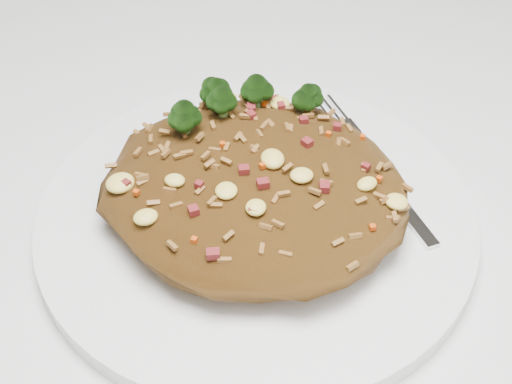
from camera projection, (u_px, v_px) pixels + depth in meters
dining_table at (212, 233)px, 0.58m from camera, size 1.20×0.80×0.75m
plate at (256, 217)px, 0.46m from camera, size 0.28×0.28×0.01m
fried_rice at (255, 177)px, 0.44m from camera, size 0.19×0.17×0.06m
fork at (375, 171)px, 0.48m from camera, size 0.11×0.14×0.00m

